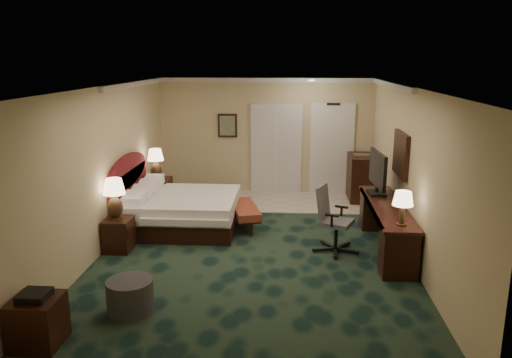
# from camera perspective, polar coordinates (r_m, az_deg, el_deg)

# --- Properties ---
(floor) EXTENTS (5.00, 7.50, 0.00)m
(floor) POSITION_cam_1_polar(r_m,az_deg,el_deg) (8.51, -0.19, -8.02)
(floor) COLOR black
(floor) RESTS_ON ground
(ceiling) EXTENTS (5.00, 7.50, 0.00)m
(ceiling) POSITION_cam_1_polar(r_m,az_deg,el_deg) (7.92, -0.21, 10.45)
(ceiling) COLOR silver
(ceiling) RESTS_ON wall_back
(wall_back) EXTENTS (5.00, 0.00, 2.70)m
(wall_back) POSITION_cam_1_polar(r_m,az_deg,el_deg) (11.79, 1.12, 4.91)
(wall_back) COLOR #BCAF8C
(wall_back) RESTS_ON ground
(wall_front) EXTENTS (5.00, 0.00, 2.70)m
(wall_front) POSITION_cam_1_polar(r_m,az_deg,el_deg) (4.54, -3.68, -9.62)
(wall_front) COLOR #BCAF8C
(wall_front) RESTS_ON ground
(wall_left) EXTENTS (0.00, 7.50, 2.70)m
(wall_left) POSITION_cam_1_polar(r_m,az_deg,el_deg) (8.65, -16.96, 1.10)
(wall_left) COLOR #BCAF8C
(wall_left) RESTS_ON ground
(wall_right) EXTENTS (0.00, 7.50, 2.70)m
(wall_right) POSITION_cam_1_polar(r_m,az_deg,el_deg) (8.31, 17.25, 0.58)
(wall_right) COLOR #BCAF8C
(wall_right) RESTS_ON ground
(crown_molding) EXTENTS (5.00, 7.50, 0.10)m
(crown_molding) POSITION_cam_1_polar(r_m,az_deg,el_deg) (7.92, -0.21, 10.09)
(crown_molding) COLOR silver
(crown_molding) RESTS_ON wall_back
(tile_patch) EXTENTS (3.20, 1.70, 0.01)m
(tile_patch) POSITION_cam_1_polar(r_m,az_deg,el_deg) (11.24, 5.47, -2.61)
(tile_patch) COLOR beige
(tile_patch) RESTS_ON ground
(headboard) EXTENTS (0.12, 2.00, 1.40)m
(headboard) POSITION_cam_1_polar(r_m,az_deg,el_deg) (9.70, -14.30, -1.37)
(headboard) COLOR #4E0811
(headboard) RESTS_ON ground
(entry_door) EXTENTS (1.02, 0.06, 2.18)m
(entry_door) POSITION_cam_1_polar(r_m,az_deg,el_deg) (11.83, 8.64, 3.32)
(entry_door) COLOR silver
(entry_door) RESTS_ON ground
(closet_doors) EXTENTS (1.20, 0.06, 2.10)m
(closet_doors) POSITION_cam_1_polar(r_m,az_deg,el_deg) (11.79, 2.32, 3.43)
(closet_doors) COLOR beige
(closet_doors) RESTS_ON ground
(wall_art) EXTENTS (0.45, 0.06, 0.55)m
(wall_art) POSITION_cam_1_polar(r_m,az_deg,el_deg) (11.79, -3.28, 6.12)
(wall_art) COLOR #3F5E4D
(wall_art) RESTS_ON wall_back
(wall_mirror) EXTENTS (0.05, 0.95, 0.75)m
(wall_mirror) POSITION_cam_1_polar(r_m,az_deg,el_deg) (8.84, 16.23, 2.73)
(wall_mirror) COLOR white
(wall_mirror) RESTS_ON wall_right
(bed) EXTENTS (1.99, 1.84, 0.63)m
(bed) POSITION_cam_1_polar(r_m,az_deg,el_deg) (9.56, -8.20, -3.69)
(bed) COLOR silver
(bed) RESTS_ON ground
(nightstand_near) EXTENTS (0.44, 0.50, 0.55)m
(nightstand_near) POSITION_cam_1_polar(r_m,az_deg,el_deg) (8.69, -15.42, -6.14)
(nightstand_near) COLOR black
(nightstand_near) RESTS_ON ground
(nightstand_far) EXTENTS (0.53, 0.60, 0.66)m
(nightstand_far) POSITION_cam_1_polar(r_m,az_deg,el_deg) (10.80, -11.17, -1.70)
(nightstand_far) COLOR black
(nightstand_far) RESTS_ON ground
(lamp_near) EXTENTS (0.43, 0.43, 0.69)m
(lamp_near) POSITION_cam_1_polar(r_m,az_deg,el_deg) (8.52, -15.85, -2.21)
(lamp_near) COLOR #311C13
(lamp_near) RESTS_ON nightstand_near
(lamp_far) EXTENTS (0.38, 0.38, 0.64)m
(lamp_far) POSITION_cam_1_polar(r_m,az_deg,el_deg) (10.66, -11.38, 1.68)
(lamp_far) COLOR #311C13
(lamp_far) RESTS_ON nightstand_far
(bed_bench) EXTENTS (0.73, 1.29, 0.41)m
(bed_bench) POSITION_cam_1_polar(r_m,az_deg,el_deg) (9.54, -1.28, -4.27)
(bed_bench) COLOR maroon
(bed_bench) RESTS_ON ground
(ottoman) EXTENTS (0.77, 0.77, 0.42)m
(ottoman) POSITION_cam_1_polar(r_m,az_deg,el_deg) (6.68, -14.17, -12.83)
(ottoman) COLOR #333333
(ottoman) RESTS_ON ground
(side_table) EXTENTS (0.52, 0.52, 0.56)m
(side_table) POSITION_cam_1_polar(r_m,az_deg,el_deg) (6.28, -23.71, -14.71)
(side_table) COLOR black
(side_table) RESTS_ON ground
(desk) EXTENTS (0.57, 2.64, 0.76)m
(desk) POSITION_cam_1_polar(r_m,az_deg,el_deg) (8.68, 14.58, -5.37)
(desk) COLOR black
(desk) RESTS_ON ground
(tv) EXTENTS (0.17, 1.00, 0.78)m
(tv) POSITION_cam_1_polar(r_m,az_deg,el_deg) (9.12, 13.72, 0.63)
(tv) COLOR black
(tv) RESTS_ON desk
(desk_lamp) EXTENTS (0.31, 0.31, 0.52)m
(desk_lamp) POSITION_cam_1_polar(r_m,az_deg,el_deg) (7.55, 16.39, -3.23)
(desk_lamp) COLOR #311C13
(desk_lamp) RESTS_ON desk
(desk_chair) EXTENTS (0.82, 0.80, 1.10)m
(desk_chair) POSITION_cam_1_polar(r_m,az_deg,el_deg) (8.35, 9.20, -4.62)
(desk_chair) COLOR #45444C
(desk_chair) RESTS_ON ground
(minibar) EXTENTS (0.54, 0.97, 1.02)m
(minibar) POSITION_cam_1_polar(r_m,az_deg,el_deg) (11.51, 11.87, 0.15)
(minibar) COLOR black
(minibar) RESTS_ON ground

